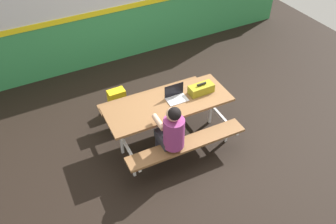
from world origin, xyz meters
name	(u,v)px	position (x,y,z in m)	size (l,w,h in m)	color
ground_plane	(186,130)	(0.00, 0.00, -0.01)	(10.00, 10.00, 0.02)	black
accent_backdrop	(121,2)	(0.00, 2.66, 1.25)	(8.00, 0.14, 2.60)	#338C4C
picnic_table_main	(168,111)	(-0.35, 0.00, 0.58)	(1.99, 1.60, 0.74)	brown
student_nearer	(171,132)	(-0.58, -0.55, 0.71)	(0.37, 0.53, 1.21)	#2D2D38
laptop_silver	(176,96)	(-0.19, 0.03, 0.79)	(0.33, 0.23, 0.22)	silver
toolbox_grey	(201,89)	(0.24, -0.02, 0.81)	(0.40, 0.18, 0.18)	olive
backpack_dark	(117,100)	(-0.83, 1.03, 0.22)	(0.30, 0.22, 0.44)	yellow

